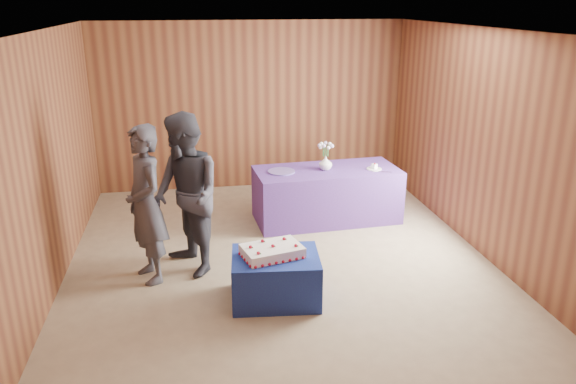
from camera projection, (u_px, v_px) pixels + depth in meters
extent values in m
plane|color=gray|center=(280.00, 262.00, 6.78)|extent=(6.00, 6.00, 0.00)
cube|color=brown|center=(251.00, 106.00, 9.13)|extent=(5.00, 0.04, 2.70)
cube|color=brown|center=(355.00, 276.00, 3.55)|extent=(5.00, 0.04, 2.70)
cube|color=brown|center=(47.00, 164.00, 5.94)|extent=(0.04, 6.00, 2.70)
cube|color=brown|center=(485.00, 144.00, 6.74)|extent=(0.04, 6.00, 2.70)
cube|color=white|center=(279.00, 30.00, 5.90)|extent=(5.00, 6.00, 0.04)
cube|color=navy|center=(276.00, 278.00, 5.86)|extent=(0.96, 0.78, 0.50)
cube|color=#54348F|center=(326.00, 195.00, 7.97)|extent=(2.05, 1.03, 0.75)
cube|color=white|center=(272.00, 251.00, 5.76)|extent=(0.67, 0.53, 0.11)
sphere|color=#AC0D24|center=(252.00, 268.00, 5.49)|extent=(0.03, 0.03, 0.03)
sphere|color=#AC0D24|center=(306.00, 257.00, 5.72)|extent=(0.03, 0.03, 0.03)
sphere|color=#AC0D24|center=(239.00, 252.00, 5.83)|extent=(0.03, 0.03, 0.03)
sphere|color=#AC0D24|center=(290.00, 242.00, 6.06)|extent=(0.03, 0.03, 0.03)
sphere|color=#AC0D24|center=(259.00, 251.00, 5.59)|extent=(0.04, 0.04, 0.04)
cone|color=#155D23|center=(262.00, 252.00, 5.59)|extent=(0.02, 0.03, 0.02)
sphere|color=#AC0D24|center=(283.00, 239.00, 5.88)|extent=(0.04, 0.04, 0.04)
cone|color=#155D23|center=(285.00, 240.00, 5.89)|extent=(0.02, 0.03, 0.02)
sphere|color=#AC0D24|center=(272.00, 245.00, 5.74)|extent=(0.04, 0.04, 0.04)
cone|color=#155D23|center=(274.00, 246.00, 5.75)|extent=(0.02, 0.03, 0.02)
imported|color=white|center=(325.00, 163.00, 7.80)|extent=(0.23, 0.23, 0.19)
cylinder|color=#28642D|center=(328.00, 151.00, 7.75)|extent=(0.01, 0.01, 0.15)
sphere|color=#B9A4D5|center=(332.00, 145.00, 7.73)|extent=(0.05, 0.05, 0.05)
cylinder|color=#28642D|center=(327.00, 151.00, 7.77)|extent=(0.01, 0.01, 0.15)
sphere|color=white|center=(330.00, 145.00, 7.78)|extent=(0.05, 0.05, 0.05)
cylinder|color=#28642D|center=(326.00, 150.00, 7.78)|extent=(0.01, 0.01, 0.15)
sphere|color=#B9A4D5|center=(325.00, 144.00, 7.80)|extent=(0.05, 0.05, 0.05)
cylinder|color=#28642D|center=(324.00, 151.00, 7.77)|extent=(0.01, 0.01, 0.15)
sphere|color=white|center=(321.00, 145.00, 7.78)|extent=(0.05, 0.05, 0.05)
cylinder|color=#28642D|center=(323.00, 151.00, 7.75)|extent=(0.01, 0.01, 0.15)
sphere|color=#B9A4D5|center=(319.00, 145.00, 7.73)|extent=(0.05, 0.05, 0.05)
cylinder|color=#28642D|center=(324.00, 151.00, 7.73)|extent=(0.01, 0.01, 0.15)
sphere|color=white|center=(320.00, 147.00, 7.68)|extent=(0.05, 0.05, 0.05)
cylinder|color=#28642D|center=(325.00, 152.00, 7.71)|extent=(0.01, 0.01, 0.15)
sphere|color=#B9A4D5|center=(324.00, 147.00, 7.64)|extent=(0.05, 0.05, 0.05)
cylinder|color=#28642D|center=(327.00, 152.00, 7.71)|extent=(0.01, 0.01, 0.15)
sphere|color=white|center=(329.00, 147.00, 7.64)|extent=(0.05, 0.05, 0.05)
cylinder|color=#28642D|center=(328.00, 151.00, 7.73)|extent=(0.01, 0.01, 0.15)
sphere|color=#B9A4D5|center=(332.00, 147.00, 7.68)|extent=(0.05, 0.05, 0.05)
cylinder|color=#6452A4|center=(281.00, 172.00, 7.71)|extent=(0.44, 0.44, 0.02)
cylinder|color=silver|center=(374.00, 169.00, 7.85)|extent=(0.28, 0.28, 0.01)
cube|color=white|center=(374.00, 166.00, 7.84)|extent=(0.10, 0.09, 0.06)
sphere|color=#AC0D24|center=(375.00, 164.00, 7.80)|extent=(0.03, 0.03, 0.03)
cube|color=silver|center=(382.00, 172.00, 7.72)|extent=(0.26, 0.09, 0.00)
imported|color=#3C3C47|center=(146.00, 205.00, 6.10)|extent=(0.65, 0.76, 1.77)
imported|color=#33333D|center=(186.00, 196.00, 6.26)|extent=(1.01, 1.11, 1.86)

